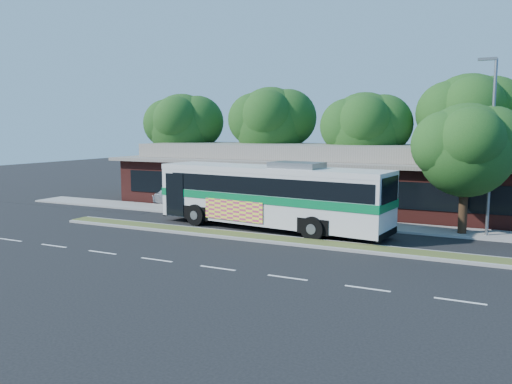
% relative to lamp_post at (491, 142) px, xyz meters
% --- Properties ---
extents(ground, '(120.00, 120.00, 0.00)m').
position_rel_lamp_post_xyz_m(ground, '(-9.56, -6.00, -4.90)').
color(ground, black).
rests_on(ground, ground).
extents(median_strip, '(26.00, 1.10, 0.15)m').
position_rel_lamp_post_xyz_m(median_strip, '(-9.56, -5.40, -4.83)').
color(median_strip, '#465022').
rests_on(median_strip, ground).
extents(sidewalk, '(44.00, 2.60, 0.12)m').
position_rel_lamp_post_xyz_m(sidewalk, '(-9.56, 0.40, -4.84)').
color(sidewalk, gray).
rests_on(sidewalk, ground).
extents(parking_lot, '(14.00, 12.00, 0.01)m').
position_rel_lamp_post_xyz_m(parking_lot, '(-27.56, 4.00, -4.90)').
color(parking_lot, black).
rests_on(parking_lot, ground).
extents(plaza_building, '(33.20, 11.20, 4.45)m').
position_rel_lamp_post_xyz_m(plaza_building, '(-9.56, 6.99, -2.77)').
color(plaza_building, '#531E1A').
rests_on(plaza_building, ground).
extents(lamp_post, '(0.93, 0.18, 9.07)m').
position_rel_lamp_post_xyz_m(lamp_post, '(0.00, 0.00, 0.00)').
color(lamp_post, slate).
rests_on(lamp_post, ground).
extents(tree_bg_a, '(6.47, 5.80, 8.63)m').
position_rel_lamp_post_xyz_m(tree_bg_a, '(-24.15, 9.14, 0.97)').
color(tree_bg_a, black).
rests_on(tree_bg_a, ground).
extents(tree_bg_b, '(6.69, 6.00, 9.00)m').
position_rel_lamp_post_xyz_m(tree_bg_b, '(-16.13, 10.14, 1.24)').
color(tree_bg_b, black).
rests_on(tree_bg_b, ground).
extents(tree_bg_c, '(6.24, 5.60, 8.26)m').
position_rel_lamp_post_xyz_m(tree_bg_c, '(-8.16, 9.13, 0.69)').
color(tree_bg_c, black).
rests_on(tree_bg_c, ground).
extents(tree_bg_d, '(6.91, 6.20, 9.37)m').
position_rel_lamp_post_xyz_m(tree_bg_d, '(-1.12, 10.15, 1.52)').
color(tree_bg_d, black).
rests_on(tree_bg_d, ground).
extents(transit_bus, '(13.77, 4.62, 3.80)m').
position_rel_lamp_post_xyz_m(transit_bus, '(-10.88, -2.79, -2.79)').
color(transit_bus, silver).
rests_on(transit_bus, ground).
extents(sedan, '(4.71, 3.28, 1.27)m').
position_rel_lamp_post_xyz_m(sedan, '(-21.33, 2.39, -4.27)').
color(sedan, silver).
rests_on(sedan, ground).
extents(sidewalk_tree, '(5.38, 4.83, 6.87)m').
position_rel_lamp_post_xyz_m(sidewalk_tree, '(-0.79, 0.12, -0.34)').
color(sidewalk_tree, black).
rests_on(sidewalk_tree, ground).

